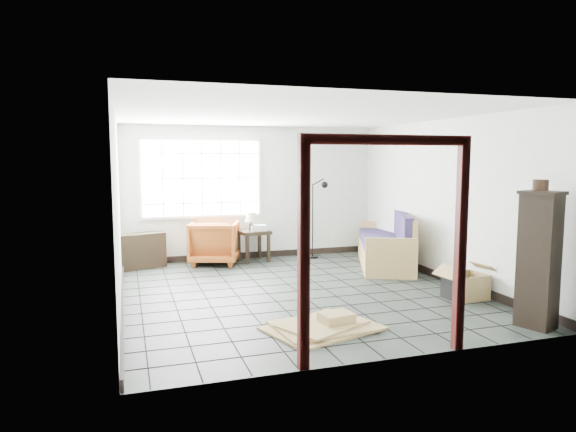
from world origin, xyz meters
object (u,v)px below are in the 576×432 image
object	(u,v)px
armchair	(215,240)
tall_shelf	(539,259)
futon_sofa	(388,246)
side_table	(254,236)

from	to	relation	value
armchair	tall_shelf	distance (m)	5.66
futon_sofa	side_table	distance (m)	2.56
armchair	side_table	bearing A→B (deg)	-161.47
armchair	side_table	world-z (taller)	armchair
armchair	tall_shelf	size ratio (longest dim) A/B	0.56
side_table	armchair	bearing A→B (deg)	180.00
futon_sofa	armchair	world-z (taller)	futon_sofa
armchair	side_table	size ratio (longest dim) A/B	1.43
side_table	tall_shelf	bearing A→B (deg)	-65.16
side_table	futon_sofa	bearing A→B (deg)	-26.42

